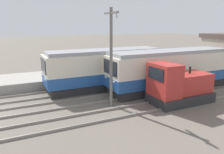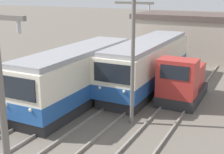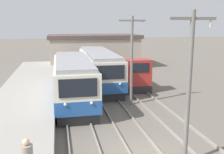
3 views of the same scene
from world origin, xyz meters
name	(u,v)px [view 2 (image 2 of 3)]	position (x,y,z in m)	size (l,w,h in m)	color
commuter_train_left	(78,78)	(-2.60, 9.35, 1.62)	(2.84, 10.67, 3.47)	#28282B
commuter_train_center	(148,65)	(0.20, 14.37, 1.62)	(2.84, 11.76, 3.47)	#28282B
shunting_locomotive	(182,83)	(3.20, 12.61, 1.21)	(2.40, 4.65, 3.00)	#28282B
catenary_mast_near	(3,119)	(1.71, -0.89, 3.65)	(2.00, 0.20, 6.67)	slate
catenary_mast_mid	(133,57)	(1.71, 7.93, 3.65)	(2.00, 0.20, 6.67)	slate
station_building	(198,36)	(1.33, 26.00, 2.30)	(12.60, 6.30, 4.56)	#AD9E8E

